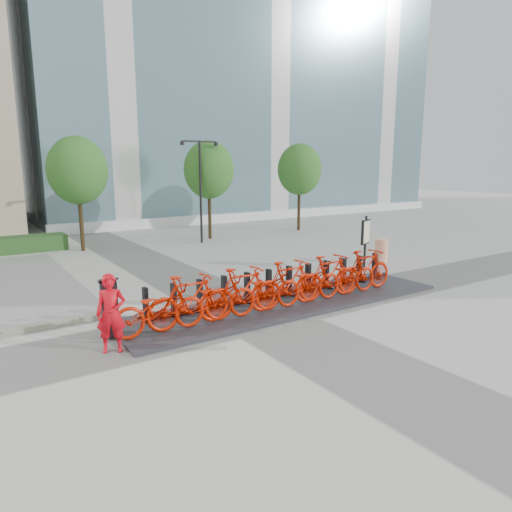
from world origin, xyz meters
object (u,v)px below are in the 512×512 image
worker_red (111,313)px  map_sign (366,234)px  construction_barrel (381,251)px  bike_0 (160,309)px  kiosk (110,307)px

worker_red → map_sign: bearing=35.3°
worker_red → construction_barrel: 11.80m
bike_0 → worker_red: 1.19m
bike_0 → map_sign: size_ratio=1.08×
bike_0 → map_sign: map_sign is taller
bike_0 → kiosk: kiosk is taller
bike_0 → construction_barrel: (10.27, 2.70, -0.16)m
kiosk → map_sign: 10.08m
bike_0 → worker_red: size_ratio=1.31×
kiosk → construction_barrel: kiosk is taller
kiosk → map_sign: (9.89, 1.81, 0.61)m
worker_red → map_sign: 10.42m
bike_0 → map_sign: bearing=-75.5°
bike_0 → map_sign: (8.93, 2.31, 0.67)m
construction_barrel → map_sign: bearing=-163.7°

